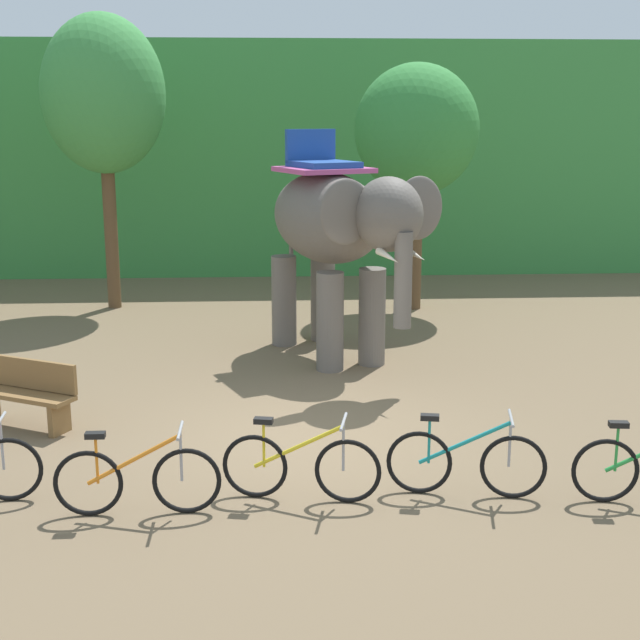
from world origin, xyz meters
TOP-DOWN VIEW (x-y plane):
  - ground_plane at (0.00, 0.00)m, footprint 80.00×80.00m
  - foliage_hedge at (0.00, 14.38)m, footprint 36.00×6.00m
  - tree_center_left at (-3.80, 7.96)m, footprint 2.50×2.50m
  - tree_right at (2.53, 7.52)m, footprint 2.53×2.53m
  - elephant at (0.61, 3.68)m, footprint 2.93×4.18m
  - bike_orange at (-1.84, -2.13)m, footprint 1.71×0.52m
  - bike_yellow at (-0.16, -1.88)m, footprint 1.69×0.53m
  - bike_teal at (1.62, -1.86)m, footprint 1.69×0.52m
  - wooden_bench at (-3.70, 0.61)m, footprint 1.52×1.05m

SIDE VIEW (x-z plane):
  - ground_plane at x=0.00m, z-range 0.00..0.00m
  - bike_orange at x=-1.84m, z-range -0.07..0.85m
  - bike_yellow at x=-0.16m, z-range -0.07..0.85m
  - bike_teal at x=1.62m, z-range -0.07..0.85m
  - wooden_bench at x=-3.70m, z-range 0.03..0.92m
  - elephant at x=0.61m, z-range 0.31..4.09m
  - foliage_hedge at x=0.00m, z-range 0.00..5.80m
  - tree_right at x=2.53m, z-range 1.15..6.20m
  - tree_center_left at x=-3.80m, z-range 1.38..7.39m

